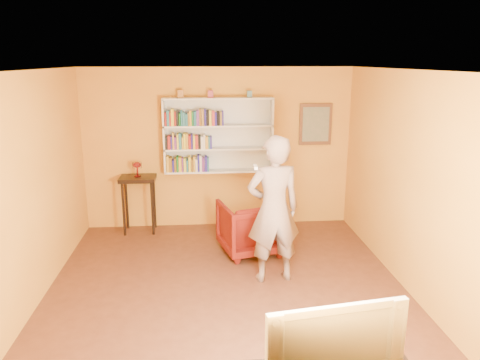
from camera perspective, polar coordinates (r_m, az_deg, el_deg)
name	(u,v)px	position (r m, az deg, el deg)	size (l,w,h in m)	color
room_shell	(227,215)	(5.60, -1.63, -4.26)	(5.30, 5.80, 2.88)	#4B2718
bookshelf	(218,135)	(7.81, -2.66, 5.49)	(1.80, 0.29, 1.23)	silver
books_row_lower	(188,164)	(7.79, -6.41, 1.94)	(0.69, 0.19, 0.27)	gold
books_row_middle	(189,142)	(7.71, -6.28, 4.66)	(0.75, 0.19, 0.27)	black
books_row_upper	(194,118)	(7.65, -5.61, 7.51)	(0.94, 0.19, 0.27)	#A41F19
ornament_left	(181,94)	(7.67, -7.25, 10.37)	(0.09, 0.09, 0.12)	#A26A2E
ornament_centre	(211,94)	(7.67, -3.61, 10.42)	(0.09, 0.09, 0.12)	#9F3545
ornament_right	(249,94)	(7.71, 1.16, 10.43)	(0.08, 0.08, 0.11)	#446771
framed_painting	(316,124)	(8.06, 9.19, 6.73)	(0.55, 0.05, 0.70)	#532E17
console_table	(138,186)	(7.88, -12.31, -0.75)	(0.58, 0.44, 0.95)	black
ruby_lustre	(137,166)	(7.80, -12.44, 1.66)	(0.15, 0.15, 0.24)	maroon
armchair	(250,227)	(6.99, 1.27, -5.76)	(0.84, 0.86, 0.79)	#4E0605
person	(274,210)	(5.98, 4.12, -3.62)	(0.70, 0.46, 1.92)	#7D665B
game_remote	(255,167)	(5.50, 1.90, 1.58)	(0.04, 0.15, 0.04)	white
television	(331,336)	(3.77, 11.02, -18.17)	(1.09, 0.14, 0.63)	black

